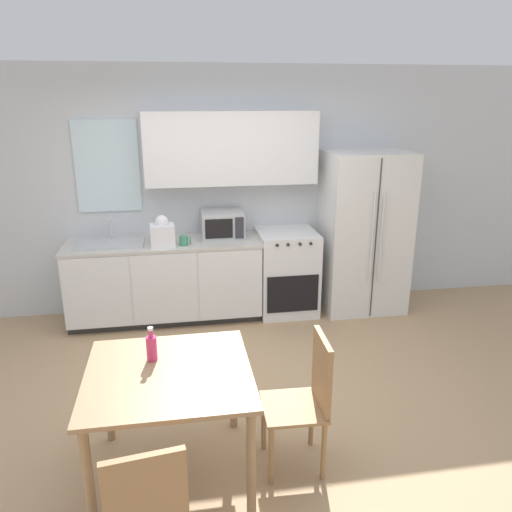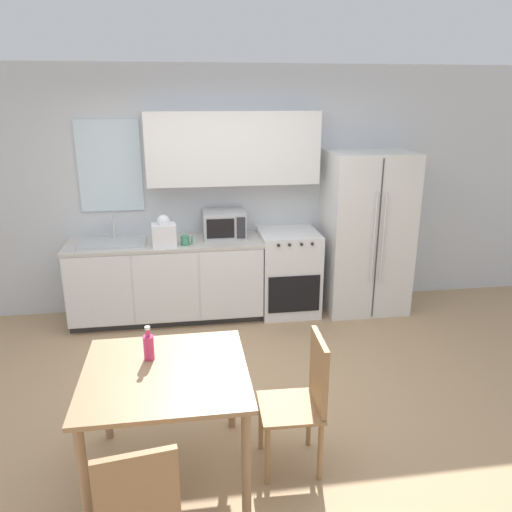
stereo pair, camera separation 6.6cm
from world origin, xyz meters
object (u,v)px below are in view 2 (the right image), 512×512
(oven_range, at_px, (288,272))
(coffee_mug, at_px, (186,240))
(refrigerator, at_px, (366,233))
(dining_chair_side, at_px, (305,394))
(drink_bottle, at_px, (149,346))
(microwave, at_px, (224,224))
(dining_table, at_px, (166,386))

(oven_range, xyz_separation_m, coffee_mug, (-1.13, -0.16, 0.47))
(oven_range, bearing_deg, refrigerator, -1.71)
(coffee_mug, bearing_deg, dining_chair_side, -72.96)
(refrigerator, xyz_separation_m, coffee_mug, (-2.01, -0.13, 0.04))
(drink_bottle, bearing_deg, refrigerator, 44.59)
(microwave, bearing_deg, oven_range, -7.77)
(dining_table, relative_size, drink_bottle, 4.43)
(oven_range, relative_size, dining_chair_side, 1.01)
(oven_range, distance_m, drink_bottle, 2.71)
(dining_table, relative_size, dining_chair_side, 1.09)
(microwave, xyz_separation_m, coffee_mug, (-0.42, -0.25, -0.09))
(refrigerator, xyz_separation_m, dining_chair_side, (-1.30, -2.45, -0.36))
(coffee_mug, bearing_deg, dining_table, -94.34)
(dining_chair_side, bearing_deg, oven_range, -7.43)
(coffee_mug, relative_size, dining_chair_side, 0.14)
(dining_table, bearing_deg, oven_range, 61.88)
(microwave, relative_size, coffee_mug, 3.61)
(dining_chair_side, bearing_deg, dining_table, 89.97)
(refrigerator, height_order, dining_chair_side, refrigerator)
(dining_table, xyz_separation_m, drink_bottle, (-0.10, 0.16, 0.20))
(coffee_mug, relative_size, drink_bottle, 0.55)
(dining_chair_side, relative_size, drink_bottle, 4.06)
(coffee_mug, height_order, drink_bottle, drink_bottle)
(oven_range, xyz_separation_m, microwave, (-0.71, 0.10, 0.56))
(oven_range, bearing_deg, coffee_mug, -172.10)
(microwave, xyz_separation_m, dining_chair_side, (0.29, -2.58, -0.50))
(refrigerator, xyz_separation_m, microwave, (-1.59, 0.12, 0.13))
(microwave, height_order, dining_chair_side, microwave)
(dining_chair_side, bearing_deg, drink_bottle, 80.84)
(microwave, distance_m, dining_table, 2.64)
(coffee_mug, relative_size, dining_table, 0.12)
(dining_chair_side, bearing_deg, refrigerator, -25.73)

